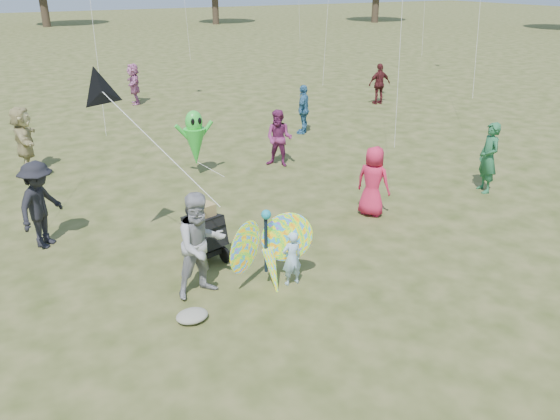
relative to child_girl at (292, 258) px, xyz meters
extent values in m
plane|color=#51592B|center=(0.32, -0.85, -0.49)|extent=(160.00, 160.00, 0.00)
imported|color=#A1C6E4|center=(0.00, 0.00, 0.00)|extent=(0.37, 0.25, 0.98)
imported|color=#96959B|center=(-1.43, 0.43, 0.40)|extent=(0.94, 0.77, 1.78)
ellipsoid|color=gray|center=(-1.87, -0.23, -0.41)|extent=(0.50, 0.41, 0.16)
imported|color=#C82044|center=(2.97, 1.75, 0.28)|extent=(0.79, 0.90, 1.54)
imported|color=black|center=(-3.51, 3.50, 0.37)|extent=(1.20, 1.25, 1.71)
imported|color=teal|center=(5.00, 8.19, 0.31)|extent=(0.94, 0.94, 1.60)
imported|color=tan|center=(-3.39, 8.20, 0.40)|extent=(0.70, 1.70, 1.78)
imported|color=#77275B|center=(2.73, 5.61, 0.29)|extent=(0.95, 0.95, 1.55)
imported|color=#25633C|center=(6.24, 1.58, 0.36)|extent=(0.59, 0.72, 1.70)
imported|color=#4E1A1D|center=(9.94, 10.60, 0.32)|extent=(0.98, 0.50, 1.61)
imported|color=#BE6C9F|center=(1.23, 15.23, 0.32)|extent=(0.77, 1.56, 1.61)
cube|color=black|center=(-0.95, 1.58, 0.06)|extent=(0.66, 0.95, 0.71)
cube|color=black|center=(-0.95, 1.58, -0.27)|extent=(0.57, 0.77, 0.10)
ellipsoid|color=black|center=(-0.95, 1.83, 0.39)|extent=(0.51, 0.45, 0.33)
cylinder|color=black|center=(-1.19, 1.23, -0.34)|extent=(0.12, 0.30, 0.30)
cylinder|color=black|center=(-0.71, 1.23, -0.34)|extent=(0.12, 0.30, 0.30)
cylinder|color=black|center=(-0.95, 2.03, -0.38)|extent=(0.10, 0.23, 0.22)
cylinder|color=black|center=(-0.95, 1.10, 0.49)|extent=(0.43, 0.14, 0.03)
cube|color=#A3874E|center=(-0.95, 1.53, 0.47)|extent=(0.40, 0.36, 0.26)
ellipsoid|color=#F93927|center=(-0.79, 0.11, 0.35)|extent=(0.98, 0.71, 1.24)
ellipsoid|color=#F93927|center=(-0.03, 0.11, 0.35)|extent=(0.98, 0.71, 1.24)
cylinder|color=black|center=(-0.41, 0.13, 0.30)|extent=(0.06, 0.06, 1.00)
cone|color=#F93927|center=(-0.36, -0.04, -0.19)|extent=(0.36, 0.49, 0.93)
sphere|color=teal|center=(-0.41, 0.11, 0.85)|extent=(0.16, 0.16, 0.16)
cone|color=black|center=(-2.32, 2.32, 2.61)|extent=(0.89, 0.62, 0.81)
cylinder|color=silver|center=(-1.68, 1.42, 1.78)|extent=(1.31, 1.81, 1.67)
cone|color=green|center=(0.45, 5.88, 0.31)|extent=(0.56, 0.56, 0.95)
ellipsoid|color=green|center=(0.45, 5.88, 0.96)|extent=(0.44, 0.39, 0.57)
ellipsoid|color=black|center=(0.36, 5.70, 1.01)|extent=(0.10, 0.05, 0.17)
ellipsoid|color=black|center=(0.54, 5.70, 1.01)|extent=(0.10, 0.05, 0.17)
cylinder|color=green|center=(0.15, 5.88, 0.71)|extent=(0.43, 0.10, 0.49)
cylinder|color=green|center=(0.75, 5.88, 0.71)|extent=(0.43, 0.10, 0.49)
cylinder|color=silver|center=(0.75, 5.68, -0.29)|extent=(0.61, 0.41, 0.41)
cylinder|color=#3A2D21|center=(2.32, 54.15, 1.82)|extent=(0.77, 0.77, 4.62)
cylinder|color=#3A2D21|center=(18.32, 49.15, 1.51)|extent=(0.66, 0.67, 3.99)
cylinder|color=#3A2D21|center=(34.32, 43.15, 1.72)|extent=(0.73, 0.73, 4.41)
camera|label=1|loc=(-3.96, -7.02, 4.39)|focal=35.00mm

